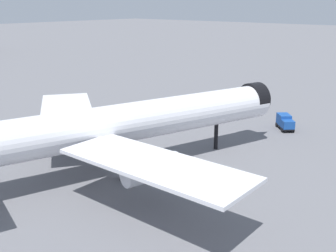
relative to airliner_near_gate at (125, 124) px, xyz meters
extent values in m
plane|color=slate|center=(1.17, 0.53, -7.62)|extent=(900.00, 900.00, 0.00)
cylinder|color=white|center=(0.39, -0.12, 0.13)|extent=(54.64, 21.75, 5.96)
cone|color=white|center=(26.84, -8.14, 0.13)|extent=(7.97, 7.50, 5.84)
cylinder|color=black|center=(25.70, -7.79, 0.58)|extent=(4.32, 6.54, 6.02)
cube|color=white|center=(0.78, 15.88, -0.61)|extent=(21.48, 25.47, 0.48)
cylinder|color=#B7BAC1|center=(1.18, 12.64, -2.58)|extent=(8.36, 5.39, 3.28)
cube|color=white|center=(-8.17, -13.64, -0.61)|extent=(9.33, 25.05, 0.48)
cylinder|color=#B7BAC1|center=(-6.04, -11.16, -2.58)|extent=(8.36, 5.39, 3.28)
cylinder|color=black|center=(17.32, -5.25, -5.23)|extent=(0.72, 0.72, 4.77)
cylinder|color=black|center=(-1.35, 3.68, -5.23)|extent=(0.72, 0.72, 4.77)
cylinder|color=black|center=(-3.17, -2.31, -5.23)|extent=(0.72, 0.72, 4.77)
cube|color=black|center=(36.63, -9.43, -6.99)|extent=(5.57, 5.46, 0.35)
cube|color=#194799|center=(35.43, -10.57, -6.02)|extent=(3.18, 3.18, 1.60)
cube|color=#1E2D38|center=(34.72, -11.25, -5.70)|extent=(1.39, 1.45, 0.80)
cube|color=#194799|center=(37.34, -8.75, -5.72)|extent=(3.98, 3.94, 2.20)
cylinder|color=black|center=(36.03, -11.59, -7.17)|extent=(0.84, 0.82, 0.90)
cylinder|color=black|center=(34.44, -9.93, -7.17)|extent=(0.84, 0.82, 0.90)
cylinder|color=black|center=(38.81, -8.94, -7.17)|extent=(0.84, 0.82, 0.90)
cylinder|color=black|center=(37.23, -7.27, -7.17)|extent=(0.84, 0.82, 0.90)
camera|label=1|loc=(-41.87, -44.69, 17.86)|focal=44.26mm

